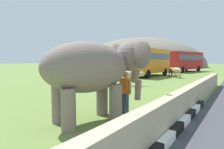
{
  "coord_description": "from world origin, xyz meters",
  "views": [
    {
      "loc": [
        -1.7,
        2.43,
        2.1
      ],
      "look_at": [
        3.68,
        6.09,
        1.6
      ],
      "focal_mm": 30.5,
      "sensor_mm": 36.0,
      "label": 1
    }
  ],
  "objects_px": {
    "cow_far": "(173,70)",
    "bus_orange": "(149,60)",
    "elephant": "(97,68)",
    "person_handler": "(125,91)",
    "cow_mid": "(176,70)",
    "bus_red": "(185,60)",
    "cow_near": "(131,75)"
  },
  "relations": [
    {
      "from": "elephant",
      "to": "bus_orange",
      "type": "height_order",
      "value": "bus_orange"
    },
    {
      "from": "elephant",
      "to": "cow_mid",
      "type": "distance_m",
      "value": 17.61
    },
    {
      "from": "elephant",
      "to": "bus_orange",
      "type": "distance_m",
      "value": 18.65
    },
    {
      "from": "person_handler",
      "to": "cow_mid",
      "type": "relative_size",
      "value": 0.94
    },
    {
      "from": "bus_orange",
      "to": "cow_mid",
      "type": "distance_m",
      "value": 3.82
    },
    {
      "from": "person_handler",
      "to": "bus_red",
      "type": "distance_m",
      "value": 29.3
    },
    {
      "from": "elephant",
      "to": "bus_red",
      "type": "relative_size",
      "value": 0.42
    },
    {
      "from": "bus_orange",
      "to": "cow_mid",
      "type": "bearing_deg",
      "value": -94.66
    },
    {
      "from": "person_handler",
      "to": "cow_far",
      "type": "bearing_deg",
      "value": 10.8
    },
    {
      "from": "bus_red",
      "to": "cow_mid",
      "type": "bearing_deg",
      "value": -170.65
    },
    {
      "from": "cow_near",
      "to": "cow_far",
      "type": "distance_m",
      "value": 9.8
    },
    {
      "from": "cow_near",
      "to": "cow_far",
      "type": "relative_size",
      "value": 1.08
    },
    {
      "from": "person_handler",
      "to": "cow_far",
      "type": "distance_m",
      "value": 17.46
    },
    {
      "from": "person_handler",
      "to": "bus_red",
      "type": "relative_size",
      "value": 0.17
    },
    {
      "from": "elephant",
      "to": "cow_near",
      "type": "xyz_separation_m",
      "value": [
        8.48,
        3.21,
        -0.95
      ]
    },
    {
      "from": "elephant",
      "to": "cow_far",
      "type": "xyz_separation_m",
      "value": [
        18.27,
        2.78,
        -0.95
      ]
    },
    {
      "from": "person_handler",
      "to": "bus_orange",
      "type": "distance_m",
      "value": 17.78
    },
    {
      "from": "cow_mid",
      "to": "cow_far",
      "type": "distance_m",
      "value": 1.06
    },
    {
      "from": "bus_red",
      "to": "cow_near",
      "type": "relative_size",
      "value": 5.45
    },
    {
      "from": "bus_orange",
      "to": "bus_red",
      "type": "distance_m",
      "value": 12.37
    },
    {
      "from": "bus_red",
      "to": "cow_far",
      "type": "relative_size",
      "value": 5.91
    },
    {
      "from": "person_handler",
      "to": "bus_orange",
      "type": "relative_size",
      "value": 0.2
    },
    {
      "from": "cow_far",
      "to": "bus_orange",
      "type": "bearing_deg",
      "value": 100.08
    },
    {
      "from": "person_handler",
      "to": "bus_red",
      "type": "xyz_separation_m",
      "value": [
        28.9,
        4.66,
        1.16
      ]
    },
    {
      "from": "bus_red",
      "to": "cow_far",
      "type": "bearing_deg",
      "value": -173.26
    },
    {
      "from": "bus_orange",
      "to": "bus_red",
      "type": "bearing_deg",
      "value": -7.15
    },
    {
      "from": "bus_red",
      "to": "person_handler",
      "type": "bearing_deg",
      "value": -170.84
    },
    {
      "from": "bus_orange",
      "to": "cow_mid",
      "type": "xyz_separation_m",
      "value": [
        -0.29,
        -3.61,
        -1.21
      ]
    },
    {
      "from": "bus_orange",
      "to": "cow_far",
      "type": "bearing_deg",
      "value": -79.92
    },
    {
      "from": "bus_orange",
      "to": "cow_far",
      "type": "height_order",
      "value": "bus_orange"
    },
    {
      "from": "elephant",
      "to": "bus_orange",
      "type": "relative_size",
      "value": 0.5
    },
    {
      "from": "elephant",
      "to": "cow_far",
      "type": "height_order",
      "value": "elephant"
    }
  ]
}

